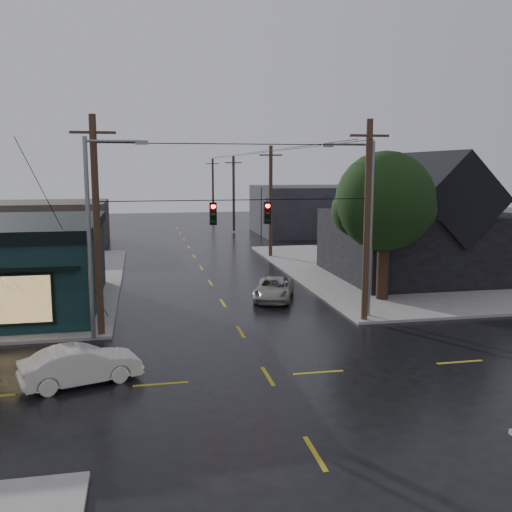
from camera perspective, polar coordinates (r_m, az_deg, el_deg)
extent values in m
plane|color=black|center=(22.05, 1.18, -11.93)|extent=(160.00, 160.00, 0.00)
cube|color=gray|center=(47.65, 19.73, -1.02)|extent=(28.00, 28.00, 0.15)
cube|color=black|center=(42.28, 16.18, 1.14)|extent=(12.00, 11.00, 4.50)
cylinder|color=black|center=(34.16, 12.58, -0.52)|extent=(0.70, 0.70, 4.46)
sphere|color=black|center=(33.78, 12.78, 5.39)|extent=(5.76, 5.76, 5.76)
cylinder|color=black|center=(27.03, -1.80, 5.62)|extent=(13.00, 0.04, 0.04)
cube|color=#2E2622|center=(61.11, -20.33, 3.04)|extent=(12.00, 10.00, 4.40)
cube|color=#232327|center=(68.45, 6.07, 4.61)|extent=(14.00, 12.00, 5.60)
imported|color=silver|center=(22.06, -17.08, -10.38)|extent=(4.53, 2.77, 1.41)
imported|color=gray|center=(34.08, 1.81, -3.31)|extent=(3.51, 5.05, 1.28)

